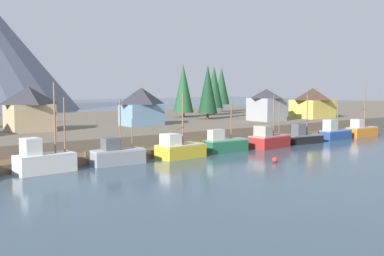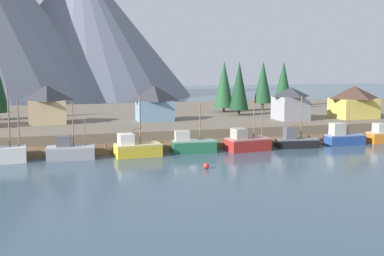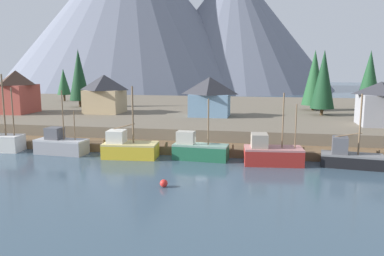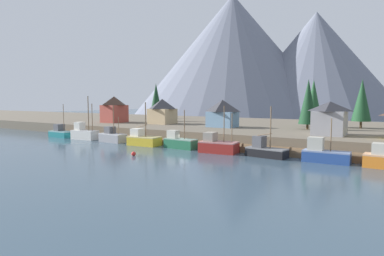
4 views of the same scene
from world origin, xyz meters
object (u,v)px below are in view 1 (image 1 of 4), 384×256
(house_tan, at_px, (29,108))
(house_grey, at_px, (266,105))
(fishing_boat_grey, at_px, (117,155))
(fishing_boat_yellow, at_px, (179,149))
(fishing_boat_black, at_px, (303,137))
(conifer_mid_right, at_px, (222,86))
(fishing_boat_green, at_px, (225,144))
(house_blue, at_px, (141,106))
(fishing_boat_blue, at_px, (334,133))
(conifer_back_left, at_px, (214,87))
(house_yellow, at_px, (313,103))
(conifer_mid_left, at_px, (183,89))
(fishing_boat_white, at_px, (43,160))
(channel_buoy, at_px, (275,160))
(conifer_near_left, at_px, (208,89))
(fishing_boat_orange, at_px, (361,130))
(fishing_boat_red, at_px, (269,140))

(house_tan, bearing_deg, house_grey, -8.62)
(fishing_boat_grey, xyz_separation_m, fishing_boat_yellow, (8.88, -0.35, 0.02))
(fishing_boat_black, bearing_deg, conifer_mid_right, 72.72)
(fishing_boat_green, distance_m, conifer_mid_right, 54.80)
(house_blue, relative_size, conifer_mid_right, 0.60)
(fishing_boat_blue, distance_m, conifer_back_left, 34.31)
(house_yellow, distance_m, conifer_mid_left, 27.00)
(fishing_boat_black, height_order, conifer_back_left, conifer_back_left)
(fishing_boat_yellow, bearing_deg, house_blue, 67.26)
(fishing_boat_yellow, xyz_separation_m, house_yellow, (44.41, 14.27, 4.49))
(fishing_boat_white, relative_size, conifer_mid_right, 0.87)
(house_tan, relative_size, channel_buoy, 9.49)
(fishing_boat_green, height_order, fishing_boat_black, fishing_boat_black)
(fishing_boat_yellow, bearing_deg, channel_buoy, -59.97)
(fishing_boat_grey, bearing_deg, fishing_boat_blue, 4.66)
(fishing_boat_yellow, bearing_deg, house_tan, 115.10)
(fishing_boat_white, distance_m, fishing_boat_green, 26.07)
(house_blue, relative_size, house_grey, 1.11)
(conifer_mid_right, bearing_deg, fishing_boat_white, -145.81)
(fishing_boat_blue, distance_m, house_tan, 49.90)
(fishing_boat_blue, bearing_deg, fishing_boat_yellow, 179.44)
(conifer_near_left, xyz_separation_m, conifer_mid_right, (18.42, 17.07, 0.53))
(fishing_boat_orange, bearing_deg, fishing_boat_black, -177.09)
(fishing_boat_grey, height_order, fishing_boat_blue, fishing_boat_grey)
(house_tan, bearing_deg, fishing_boat_grey, -81.57)
(fishing_boat_red, xyz_separation_m, house_grey, (14.78, 14.76, 4.40))
(fishing_boat_grey, height_order, conifer_back_left, conifer_back_left)
(house_blue, distance_m, conifer_near_left, 19.03)
(house_blue, xyz_separation_m, house_grey, (24.52, -5.47, -0.19))
(fishing_boat_red, height_order, fishing_boat_black, fishing_boat_black)
(fishing_boat_green, bearing_deg, conifer_near_left, 59.06)
(fishing_boat_green, xyz_separation_m, conifer_near_left, (16.71, 24.24, 7.34))
(fishing_boat_white, bearing_deg, channel_buoy, -27.51)
(fishing_boat_green, distance_m, fishing_boat_blue, 24.92)
(fishing_boat_blue, xyz_separation_m, conifer_mid_right, (10.21, 41.28, 7.80))
(fishing_boat_blue, xyz_separation_m, house_tan, (-45.17, 20.68, 4.70))
(fishing_boat_yellow, distance_m, fishing_boat_black, 24.66)
(fishing_boat_white, xyz_separation_m, fishing_boat_grey, (8.91, 0.06, -0.22))
(house_grey, bearing_deg, fishing_boat_grey, -160.32)
(fishing_boat_white, relative_size, house_blue, 1.45)
(fishing_boat_green, bearing_deg, fishing_boat_yellow, -172.65)
(fishing_boat_grey, bearing_deg, fishing_boat_green, 4.99)
(fishing_boat_red, height_order, conifer_near_left, conifer_near_left)
(fishing_boat_yellow, height_order, conifer_near_left, conifer_near_left)
(conifer_mid_left, xyz_separation_m, conifer_mid_right, (19.01, 9.69, 0.46))
(fishing_boat_green, height_order, channel_buoy, fishing_boat_green)
(fishing_boat_grey, xyz_separation_m, house_grey, (40.12, 14.35, 4.45))
(fishing_boat_red, bearing_deg, fishing_boat_green, 170.18)
(house_blue, xyz_separation_m, conifer_mid_right, (36.68, 21.69, 3.22))
(channel_buoy, bearing_deg, conifer_back_left, 58.19)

